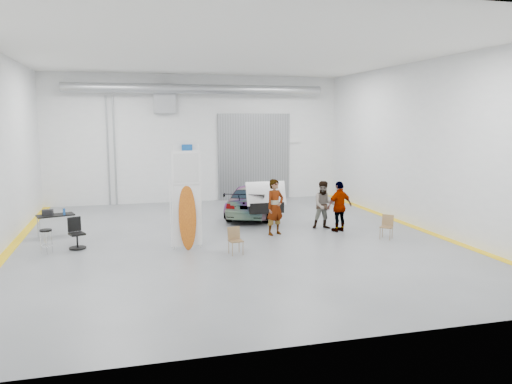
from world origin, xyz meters
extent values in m
plane|color=slate|center=(0.00, 0.00, 0.00)|extent=(16.00, 16.00, 0.00)
cube|color=silver|center=(7.00, 0.00, 3.00)|extent=(0.02, 16.00, 6.00)
cube|color=silver|center=(0.00, 8.00, 3.00)|extent=(14.00, 0.02, 6.00)
cube|color=silver|center=(0.00, -8.00, 3.00)|extent=(14.00, 0.02, 6.00)
cube|color=white|center=(0.00, 0.00, 6.00)|extent=(14.00, 16.00, 0.02)
cube|color=gray|center=(2.80, 7.92, 2.10)|extent=(3.60, 0.12, 4.20)
cube|color=#919398|center=(-1.50, 7.92, 4.80)|extent=(1.00, 0.50, 1.20)
cylinder|color=#919398|center=(0.00, 7.40, 5.30)|extent=(11.90, 0.44, 0.44)
cube|color=#1451A8|center=(-0.50, 7.92, 2.60)|extent=(0.50, 0.04, 0.30)
cube|color=white|center=(4.80, 7.92, 2.90)|extent=(0.70, 0.04, 0.25)
cylinder|color=#919398|center=(-3.80, 7.92, 2.50)|extent=(0.08, 0.08, 5.00)
cylinder|color=#919398|center=(-4.10, 7.92, 2.50)|extent=(0.08, 0.08, 5.00)
cube|color=yellow|center=(-6.85, 0.00, 0.01)|extent=(0.30, 16.00, 0.01)
cube|color=yellow|center=(6.85, 0.00, 0.01)|extent=(0.30, 16.00, 0.01)
imported|color=silver|center=(1.64, 3.71, 0.64)|extent=(3.40, 4.75, 1.28)
imported|color=#967452|center=(1.54, 0.26, 0.96)|extent=(0.82, 0.70, 1.93)
imported|color=slate|center=(3.53, 0.71, 0.87)|extent=(0.94, 0.78, 1.74)
imported|color=brown|center=(3.88, 0.15, 0.90)|extent=(1.12, 0.69, 1.79)
cube|color=white|center=(-1.62, -0.90, 1.06)|extent=(0.91, 0.08, 1.92)
ellipsoid|color=orange|center=(-1.62, -0.98, 1.01)|extent=(0.55, 0.28, 2.02)
cube|color=white|center=(-1.62, -0.92, 2.50)|extent=(0.87, 0.08, 1.01)
cylinder|color=white|center=(-1.99, -0.90, 1.60)|extent=(0.03, 0.03, 3.19)
cylinder|color=white|center=(-1.25, -0.90, 1.60)|extent=(0.03, 0.03, 3.19)
cube|color=brown|center=(-0.31, -1.88, 0.41)|extent=(0.42, 0.41, 0.04)
cube|color=brown|center=(-0.31, -1.70, 0.61)|extent=(0.39, 0.13, 0.36)
cube|color=brown|center=(4.92, -1.30, 0.41)|extent=(0.52, 0.52, 0.04)
cube|color=brown|center=(4.92, -1.12, 0.61)|extent=(0.33, 0.31, 0.36)
cylinder|color=black|center=(-5.70, -0.33, 0.69)|extent=(0.35, 0.35, 0.05)
torus|color=silver|center=(-5.70, -0.33, 0.22)|extent=(0.37, 0.37, 0.02)
cylinder|color=#919398|center=(-6.24, 1.66, 0.35)|extent=(0.03, 0.03, 0.71)
cylinder|color=#919398|center=(-5.16, 1.66, 0.35)|extent=(0.03, 0.03, 0.71)
cylinder|color=#919398|center=(-6.24, 2.15, 0.35)|extent=(0.03, 0.03, 0.71)
cylinder|color=#919398|center=(-5.16, 2.15, 0.35)|extent=(0.03, 0.03, 0.71)
cube|color=black|center=(-5.70, 1.91, 0.73)|extent=(1.30, 0.91, 0.04)
cylinder|color=#1C51A8|center=(-5.41, 1.81, 0.85)|extent=(0.08, 0.08, 0.22)
cube|color=black|center=(-5.95, 1.96, 0.84)|extent=(0.34, 0.22, 0.18)
cylinder|color=black|center=(-4.87, -0.04, 0.04)|extent=(0.51, 0.51, 0.04)
cylinder|color=black|center=(-4.87, -0.04, 0.25)|extent=(0.05, 0.05, 0.43)
cube|color=black|center=(-4.87, -0.04, 0.47)|extent=(0.55, 0.55, 0.06)
cube|color=black|center=(-4.87, 0.16, 0.74)|extent=(0.39, 0.21, 0.45)
cube|color=silver|center=(1.64, 1.76, 1.30)|extent=(1.49, 0.90, 0.04)
camera|label=1|loc=(-3.37, -15.79, 3.94)|focal=35.00mm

